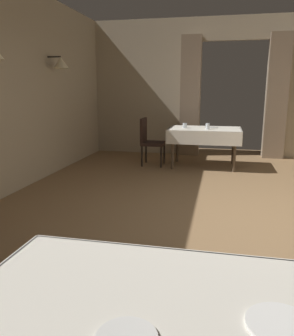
% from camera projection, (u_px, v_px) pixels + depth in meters
% --- Properties ---
extents(ground, '(10.08, 10.08, 0.00)m').
position_uv_depth(ground, '(236.00, 223.00, 3.85)').
color(ground, olive).
extents(wall_back, '(6.40, 0.27, 3.00)m').
position_uv_depth(wall_back, '(233.00, 87.00, 7.49)').
color(wall_back, tan).
rests_on(wall_back, ground).
extents(dining_table_near, '(1.50, 0.89, 0.75)m').
position_uv_depth(dining_table_near, '(169.00, 331.00, 1.18)').
color(dining_table_near, '#4C3D2D').
rests_on(dining_table_near, ground).
extents(dining_table_mid, '(1.37, 0.94, 0.75)m').
position_uv_depth(dining_table_mid, '(205.00, 133.00, 6.56)').
color(dining_table_mid, '#4C3D2D').
rests_on(dining_table_mid, ground).
extents(chair_mid_left, '(0.44, 0.44, 0.93)m').
position_uv_depth(chair_mid_left, '(149.00, 139.00, 6.73)').
color(chair_mid_left, black).
rests_on(chair_mid_left, ground).
extents(plate_near_a, '(0.22, 0.22, 0.01)m').
position_uv_depth(plate_near_a, '(282.00, 325.00, 1.06)').
color(plate_near_a, white).
rests_on(plate_near_a, dining_table_near).
extents(glass_mid_a, '(0.08, 0.08, 0.09)m').
position_uv_depth(glass_mid_a, '(185.00, 126.00, 6.56)').
color(glass_mid_a, silver).
rests_on(glass_mid_a, dining_table_mid).
extents(plate_mid_b, '(0.23, 0.23, 0.01)m').
position_uv_depth(plate_mid_b, '(212.00, 127.00, 6.63)').
color(plate_mid_b, white).
rests_on(plate_mid_b, dining_table_mid).
extents(glass_mid_c, '(0.08, 0.08, 0.11)m').
position_uv_depth(glass_mid_c, '(208.00, 126.00, 6.36)').
color(glass_mid_c, silver).
rests_on(glass_mid_c, dining_table_mid).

